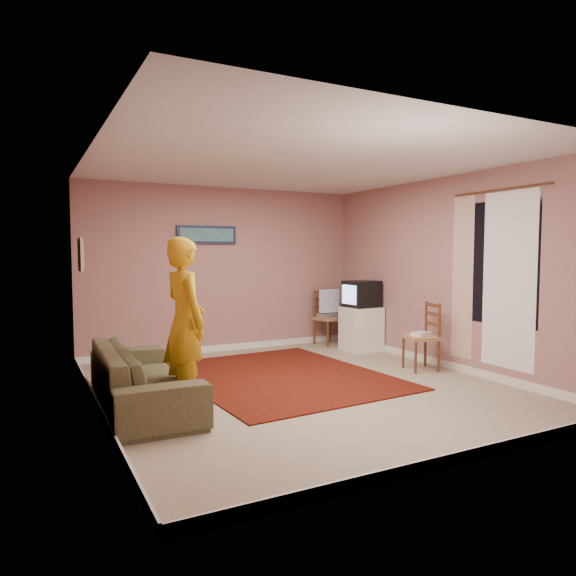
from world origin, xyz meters
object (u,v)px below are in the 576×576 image
crt_tv (361,294)px  chair_a (329,312)px  chair_b (421,329)px  tv_cabinet (361,329)px  sofa (143,376)px  person (185,322)px

crt_tv → chair_a: bearing=101.1°
crt_tv → chair_b: crt_tv is taller
tv_cabinet → crt_tv: crt_tv is taller
sofa → crt_tv: bearing=-67.4°
crt_tv → person: size_ratio=0.30×
crt_tv → chair_a: 0.79m
tv_cabinet → chair_b: (-0.10, -1.50, 0.20)m
chair_a → chair_b: bearing=-97.9°
crt_tv → sofa: (-3.75, -1.43, -0.60)m
crt_tv → person: bearing=-157.1°
tv_cabinet → sofa: bearing=-159.1°
crt_tv → sofa: 4.06m
sofa → chair_a: bearing=-57.6°
crt_tv → person: person is taller
chair_b → person: size_ratio=0.28×
chair_a → sofa: 4.17m
chair_a → person: 3.93m
chair_b → tv_cabinet: bearing=-170.1°
sofa → person: 0.71m
tv_cabinet → person: (-3.35, -1.61, 0.52)m
tv_cabinet → chair_b: 1.52m
sofa → person: (0.40, -0.17, 0.56)m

